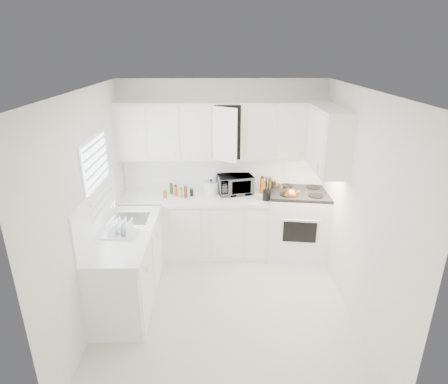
{
  "coord_description": "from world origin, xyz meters",
  "views": [
    {
      "loc": [
        -0.08,
        -3.82,
        3.0
      ],
      "look_at": [
        0.0,
        0.7,
        1.25
      ],
      "focal_mm": 30.03,
      "sensor_mm": 36.0,
      "label": 1
    }
  ],
  "objects_px": {
    "tea_kettle": "(290,194)",
    "rice_cooker": "(211,186)",
    "stove": "(299,214)",
    "microwave": "(235,182)",
    "utensil_crock": "(267,188)",
    "dish_rack": "(119,227)"
  },
  "relations": [
    {
      "from": "tea_kettle",
      "to": "rice_cooker",
      "type": "bearing_deg",
      "value": 160.77
    },
    {
      "from": "stove",
      "to": "microwave",
      "type": "xyz_separation_m",
      "value": [
        -0.95,
        0.18,
        0.45
      ]
    },
    {
      "from": "microwave",
      "to": "tea_kettle",
      "type": "bearing_deg",
      "value": -37.1
    },
    {
      "from": "tea_kettle",
      "to": "microwave",
      "type": "bearing_deg",
      "value": 153.41
    },
    {
      "from": "utensil_crock",
      "to": "stove",
      "type": "bearing_deg",
      "value": 11.84
    },
    {
      "from": "stove",
      "to": "tea_kettle",
      "type": "xyz_separation_m",
      "value": [
        -0.18,
        -0.16,
        0.39
      ]
    },
    {
      "from": "tea_kettle",
      "to": "rice_cooker",
      "type": "relative_size",
      "value": 1.15
    },
    {
      "from": "dish_rack",
      "to": "microwave",
      "type": "bearing_deg",
      "value": 48.39
    },
    {
      "from": "utensil_crock",
      "to": "dish_rack",
      "type": "height_order",
      "value": "utensil_crock"
    },
    {
      "from": "rice_cooker",
      "to": "dish_rack",
      "type": "distance_m",
      "value": 1.68
    },
    {
      "from": "utensil_crock",
      "to": "dish_rack",
      "type": "bearing_deg",
      "value": -150.51
    },
    {
      "from": "microwave",
      "to": "dish_rack",
      "type": "relative_size",
      "value": 1.34
    },
    {
      "from": "utensil_crock",
      "to": "dish_rack",
      "type": "relative_size",
      "value": 1.0
    },
    {
      "from": "rice_cooker",
      "to": "utensil_crock",
      "type": "xyz_separation_m",
      "value": [
        0.8,
        -0.27,
        0.07
      ]
    },
    {
      "from": "microwave",
      "to": "rice_cooker",
      "type": "height_order",
      "value": "microwave"
    },
    {
      "from": "utensil_crock",
      "to": "tea_kettle",
      "type": "bearing_deg",
      "value": -9.4
    },
    {
      "from": "tea_kettle",
      "to": "dish_rack",
      "type": "relative_size",
      "value": 0.7
    },
    {
      "from": "tea_kettle",
      "to": "rice_cooker",
      "type": "height_order",
      "value": "tea_kettle"
    },
    {
      "from": "microwave",
      "to": "utensil_crock",
      "type": "xyz_separation_m",
      "value": [
        0.44,
        -0.28,
        0.02
      ]
    },
    {
      "from": "stove",
      "to": "rice_cooker",
      "type": "distance_m",
      "value": 1.38
    },
    {
      "from": "stove",
      "to": "utensil_crock",
      "type": "relative_size",
      "value": 3.57
    },
    {
      "from": "stove",
      "to": "microwave",
      "type": "distance_m",
      "value": 1.07
    }
  ]
}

